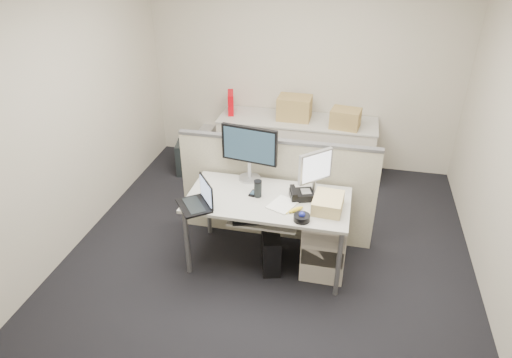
% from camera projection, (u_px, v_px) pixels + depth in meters
% --- Properties ---
extents(floor, '(4.00, 4.50, 0.01)m').
position_uv_depth(floor, '(267.00, 261.00, 4.57)').
color(floor, black).
rests_on(floor, ground).
extents(wall_back, '(4.00, 0.02, 2.70)m').
position_uv_depth(wall_back, '(303.00, 65.00, 5.80)').
color(wall_back, '#BAB49F').
rests_on(wall_back, ground).
extents(wall_front, '(4.00, 0.02, 2.70)m').
position_uv_depth(wall_front, '(168.00, 347.00, 1.99)').
color(wall_front, '#BAB49F').
rests_on(wall_front, ground).
extents(wall_left, '(0.02, 4.50, 2.70)m').
position_uv_depth(wall_left, '(60.00, 118.00, 4.27)').
color(wall_left, '#BAB49F').
rests_on(wall_left, ground).
extents(desk, '(1.50, 0.75, 0.73)m').
position_uv_depth(desk, '(268.00, 205.00, 4.23)').
color(desk, '#B1AFA5').
rests_on(desk, floor).
extents(keyboard_tray, '(0.62, 0.32, 0.02)m').
position_uv_depth(keyboard_tray, '(264.00, 219.00, 4.10)').
color(keyboard_tray, '#B1AFA5').
rests_on(keyboard_tray, desk).
extents(drawer_pedestal, '(0.40, 0.55, 0.65)m').
position_uv_depth(drawer_pedestal, '(325.00, 239.00, 4.34)').
color(drawer_pedestal, '#B2A898').
rests_on(drawer_pedestal, floor).
extents(cubicle_partition, '(2.00, 0.06, 1.10)m').
position_uv_depth(cubicle_partition, '(276.00, 191.00, 4.67)').
color(cubicle_partition, beige).
rests_on(cubicle_partition, floor).
extents(back_counter, '(2.00, 0.60, 0.72)m').
position_uv_depth(back_counter, '(296.00, 146.00, 6.02)').
color(back_counter, '#B2A898').
rests_on(back_counter, floor).
extents(monitor_main, '(0.59, 0.30, 0.56)m').
position_uv_depth(monitor_main, '(249.00, 154.00, 4.38)').
color(monitor_main, black).
rests_on(monitor_main, desk).
extents(monitor_small, '(0.38, 0.37, 0.43)m').
position_uv_depth(monitor_small, '(315.00, 174.00, 4.17)').
color(monitor_small, '#B7B7BC').
rests_on(monitor_small, desk).
extents(laptop, '(0.40, 0.42, 0.25)m').
position_uv_depth(laptop, '(193.00, 195.00, 4.02)').
color(laptop, black).
rests_on(laptop, desk).
extents(trackball, '(0.17, 0.17, 0.05)m').
position_uv_depth(trackball, '(302.00, 218.00, 3.88)').
color(trackball, black).
rests_on(trackball, desk).
extents(desk_phone, '(0.25, 0.23, 0.07)m').
position_uv_depth(desk_phone, '(302.00, 195.00, 4.20)').
color(desk_phone, black).
rests_on(desk_phone, desk).
extents(paper_stack, '(0.29, 0.32, 0.01)m').
position_uv_depth(paper_stack, '(283.00, 205.00, 4.10)').
color(paper_stack, silver).
rests_on(paper_stack, desk).
extents(sticky_pad, '(0.07, 0.07, 0.01)m').
position_uv_depth(sticky_pad, '(284.00, 211.00, 4.01)').
color(sticky_pad, gold).
rests_on(sticky_pad, desk).
extents(travel_mug, '(0.08, 0.08, 0.15)m').
position_uv_depth(travel_mug, '(258.00, 189.00, 4.20)').
color(travel_mug, black).
rests_on(travel_mug, desk).
extents(banana, '(0.14, 0.14, 0.04)m').
position_uv_depth(banana, '(296.00, 210.00, 4.01)').
color(banana, yellow).
rests_on(banana, desk).
extents(cellphone, '(0.07, 0.12, 0.01)m').
position_uv_depth(cellphone, '(253.00, 193.00, 4.27)').
color(cellphone, black).
rests_on(cellphone, desk).
extents(manila_folders, '(0.27, 0.34, 0.12)m').
position_uv_depth(manila_folders, '(328.00, 203.00, 4.03)').
color(manila_folders, '#D2C175').
rests_on(manila_folders, desk).
extents(keyboard, '(0.48, 0.28, 0.02)m').
position_uv_depth(keyboard, '(257.00, 219.00, 4.07)').
color(keyboard, black).
rests_on(keyboard, keyboard_tray).
extents(pc_tower_desk, '(0.27, 0.45, 0.39)m').
position_uv_depth(pc_tower_desk, '(271.00, 249.00, 4.42)').
color(pc_tower_desk, black).
rests_on(pc_tower_desk, floor).
extents(pc_tower_spare_dark, '(0.26, 0.48, 0.43)m').
position_uv_depth(pc_tower_spare_dark, '(186.00, 155.00, 6.11)').
color(pc_tower_spare_dark, black).
rests_on(pc_tower_spare_dark, floor).
extents(pc_tower_spare_silver, '(0.18, 0.45, 0.42)m').
position_uv_depth(pc_tower_spare_silver, '(206.00, 144.00, 6.43)').
color(pc_tower_spare_silver, '#B7B7BC').
rests_on(pc_tower_spare_silver, floor).
extents(cardboard_box_left, '(0.42, 0.32, 0.31)m').
position_uv_depth(cardboard_box_left, '(294.00, 109.00, 5.79)').
color(cardboard_box_left, '#9E7D47').
rests_on(cardboard_box_left, back_counter).
extents(cardboard_box_right, '(0.38, 0.32, 0.25)m').
position_uv_depth(cardboard_box_right, '(345.00, 119.00, 5.56)').
color(cardboard_box_right, '#9E7D47').
rests_on(cardboard_box_right, back_counter).
extents(red_binder, '(0.15, 0.32, 0.29)m').
position_uv_depth(red_binder, '(231.00, 103.00, 5.99)').
color(red_binder, '#BC020C').
rests_on(red_binder, back_counter).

